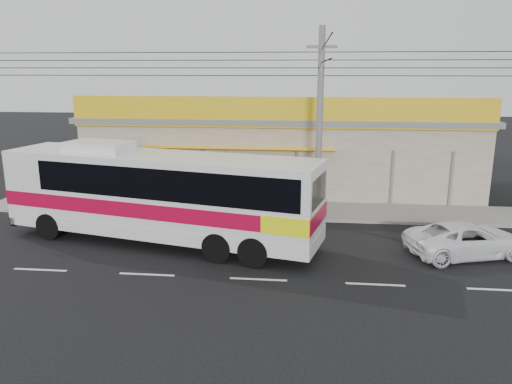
% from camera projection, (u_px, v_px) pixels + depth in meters
% --- Properties ---
extents(ground, '(120.00, 120.00, 0.00)m').
position_uv_depth(ground, '(265.00, 254.00, 19.77)').
color(ground, black).
rests_on(ground, ground).
extents(sidewalk, '(30.00, 3.20, 0.15)m').
position_uv_depth(sidewalk, '(275.00, 210.00, 25.54)').
color(sidewalk, gray).
rests_on(sidewalk, ground).
extents(lane_markings, '(50.00, 0.12, 0.01)m').
position_uv_depth(lane_markings, '(258.00, 279.00, 17.35)').
color(lane_markings, silver).
rests_on(lane_markings, ground).
extents(storefront_building, '(22.60, 9.20, 5.70)m').
position_uv_depth(storefront_building, '(282.00, 150.00, 30.34)').
color(storefront_building, gray).
rests_on(storefront_building, ground).
extents(coach_bus, '(13.72, 5.85, 4.14)m').
position_uv_depth(coach_bus, '(164.00, 192.00, 20.48)').
color(coach_bus, silver).
rests_on(coach_bus, ground).
extents(motorbike_red, '(1.90, 1.17, 0.94)m').
position_uv_depth(motorbike_red, '(63.00, 198.00, 25.67)').
color(motorbike_red, maroon).
rests_on(motorbike_red, sidewalk).
extents(motorbike_dark, '(1.87, 1.25, 1.10)m').
position_uv_depth(motorbike_dark, '(44.00, 189.00, 27.30)').
color(motorbike_dark, black).
rests_on(motorbike_dark, sidewalk).
extents(white_car, '(5.19, 3.49, 1.32)m').
position_uv_depth(white_car, '(467.00, 239.00, 19.43)').
color(white_car, white).
rests_on(white_car, ground).
extents(utility_pole, '(34.00, 14.00, 8.94)m').
position_uv_depth(utility_pole, '(321.00, 63.00, 21.81)').
color(utility_pole, '#5B5C59').
rests_on(utility_pole, ground).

